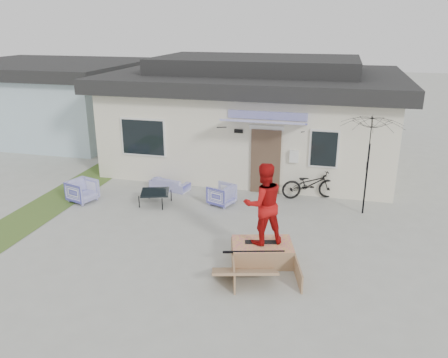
% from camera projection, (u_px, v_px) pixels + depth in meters
% --- Properties ---
extents(ground, '(90.00, 90.00, 0.00)m').
position_uv_depth(ground, '(194.00, 252.00, 11.09)').
color(ground, '#9EA096').
rests_on(ground, ground).
extents(grass_strip, '(1.40, 8.00, 0.01)m').
position_uv_depth(grass_strip, '(54.00, 202.00, 14.13)').
color(grass_strip, '#3F5C25').
rests_on(grass_strip, ground).
extents(house, '(10.80, 8.49, 4.10)m').
position_uv_depth(house, '(256.00, 112.00, 17.77)').
color(house, beige).
rests_on(house, ground).
extents(neighbor_house, '(8.60, 7.60, 3.50)m').
position_uv_depth(neighbor_house, '(50.00, 98.00, 22.10)').
color(neighbor_house, '#ACC7D4').
rests_on(neighbor_house, ground).
extents(loveseat, '(1.40, 0.70, 0.53)m').
position_uv_depth(loveseat, '(170.00, 182.00, 15.15)').
color(loveseat, '#3B3AAC').
rests_on(loveseat, ground).
extents(armchair_left, '(0.89, 0.92, 0.77)m').
position_uv_depth(armchair_left, '(82.00, 190.00, 14.08)').
color(armchair_left, '#3B3AAC').
rests_on(armchair_left, ground).
extents(armchair_right, '(0.84, 0.86, 0.70)m').
position_uv_depth(armchair_right, '(222.00, 194.00, 13.85)').
color(armchair_right, '#3B3AAC').
rests_on(armchair_right, ground).
extents(coffee_table, '(1.05, 1.05, 0.41)m').
position_uv_depth(coffee_table, '(155.00, 198.00, 13.91)').
color(coffee_table, black).
rests_on(coffee_table, ground).
extents(bicycle, '(1.89, 1.19, 1.14)m').
position_uv_depth(bicycle, '(310.00, 181.00, 14.28)').
color(bicycle, black).
rests_on(bicycle, ground).
extents(patio_umbrella, '(1.86, 1.73, 2.20)m').
position_uv_depth(patio_umbrella, '(369.00, 156.00, 12.75)').
color(patio_umbrella, black).
rests_on(patio_umbrella, ground).
extents(skate_ramp, '(1.82, 2.14, 0.46)m').
position_uv_depth(skate_ramp, '(262.00, 252.00, 10.58)').
color(skate_ramp, '#916D4B').
rests_on(skate_ramp, ground).
extents(skateboard, '(0.82, 0.38, 0.05)m').
position_uv_depth(skateboard, '(262.00, 242.00, 10.54)').
color(skateboard, black).
rests_on(skateboard, skate_ramp).
extents(skater, '(1.17, 1.08, 1.91)m').
position_uv_depth(skater, '(263.00, 202.00, 10.22)').
color(skater, '#AB0F0F').
rests_on(skater, skateboard).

